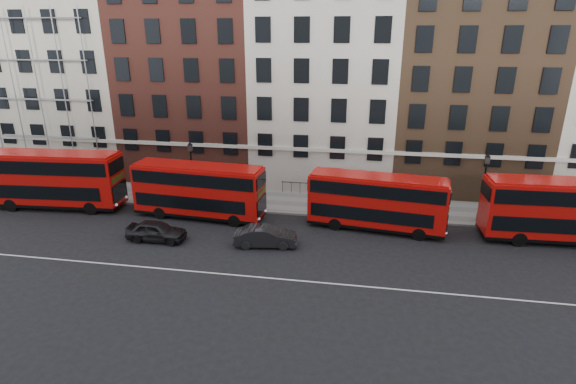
% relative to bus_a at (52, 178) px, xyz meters
% --- Properties ---
extents(ground, '(120.00, 120.00, 0.00)m').
position_rel_bus_a_xyz_m(ground, '(21.26, -6.26, -2.55)').
color(ground, black).
rests_on(ground, ground).
extents(pavement, '(80.00, 5.00, 0.15)m').
position_rel_bus_a_xyz_m(pavement, '(21.26, 4.24, -2.47)').
color(pavement, slate).
rests_on(pavement, ground).
extents(kerb, '(80.00, 0.30, 0.16)m').
position_rel_bus_a_xyz_m(kerb, '(21.26, 1.74, -2.47)').
color(kerb, gray).
rests_on(kerb, ground).
extents(road_centre_line, '(70.00, 0.12, 0.01)m').
position_rel_bus_a_xyz_m(road_centre_line, '(21.26, -8.26, -2.54)').
color(road_centre_line, white).
rests_on(road_centre_line, ground).
extents(building_terrace, '(64.00, 11.95, 22.00)m').
position_rel_bus_a_xyz_m(building_terrace, '(20.96, 11.62, 7.69)').
color(building_terrace, '#B2AD9A').
rests_on(building_terrace, ground).
extents(bus_a, '(11.45, 3.45, 4.75)m').
position_rel_bus_a_xyz_m(bus_a, '(0.00, 0.00, 0.00)').
color(bus_a, red).
rests_on(bus_a, ground).
extents(bus_b, '(10.42, 3.31, 4.31)m').
position_rel_bus_a_xyz_m(bus_b, '(12.56, 0.01, -0.23)').
color(bus_b, red).
rests_on(bus_b, ground).
extents(bus_c, '(10.12, 3.63, 4.16)m').
position_rel_bus_a_xyz_m(bus_c, '(26.19, 0.01, -0.31)').
color(bus_c, red).
rests_on(bus_c, ground).
extents(bus_d, '(10.78, 2.94, 4.49)m').
position_rel_bus_a_xyz_m(bus_d, '(38.89, 0.00, -0.14)').
color(bus_d, red).
rests_on(bus_d, ground).
extents(car_rear, '(4.20, 1.70, 1.43)m').
position_rel_bus_a_xyz_m(car_rear, '(11.02, -4.50, -1.83)').
color(car_rear, black).
rests_on(car_rear, ground).
extents(car_front, '(4.50, 2.10, 1.43)m').
position_rel_bus_a_xyz_m(car_front, '(18.78, -4.09, -1.83)').
color(car_front, '#242427').
rests_on(car_front, ground).
extents(lamp_post_left, '(0.44, 0.44, 5.33)m').
position_rel_bus_a_xyz_m(lamp_post_left, '(11.15, 2.46, 0.53)').
color(lamp_post_left, black).
rests_on(lamp_post_left, pavement).
extents(lamp_post_right, '(0.44, 0.44, 5.33)m').
position_rel_bus_a_xyz_m(lamp_post_right, '(34.11, 2.60, 0.53)').
color(lamp_post_right, black).
rests_on(lamp_post_right, pavement).
extents(iron_railings, '(6.60, 0.06, 1.00)m').
position_rel_bus_a_xyz_m(iron_railings, '(21.26, 6.44, -1.90)').
color(iron_railings, black).
rests_on(iron_railings, pavement).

